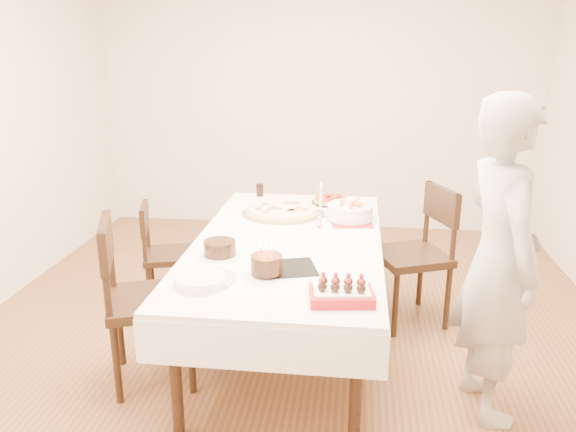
# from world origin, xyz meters

# --- Properties ---
(floor) EXTENTS (5.00, 5.00, 0.00)m
(floor) POSITION_xyz_m (0.00, 0.00, 0.00)
(floor) COLOR brown
(floor) RESTS_ON ground
(wall_back) EXTENTS (4.50, 0.04, 2.70)m
(wall_back) POSITION_xyz_m (0.00, 2.50, 1.35)
(wall_back) COLOR beige
(wall_back) RESTS_ON floor
(wall_front) EXTENTS (4.50, 0.04, 2.70)m
(wall_front) POSITION_xyz_m (0.00, -2.50, 1.35)
(wall_front) COLOR beige
(wall_front) RESTS_ON floor
(dining_table) EXTENTS (1.36, 2.25, 0.75)m
(dining_table) POSITION_xyz_m (0.01, -0.11, 0.38)
(dining_table) COLOR white
(dining_table) RESTS_ON floor
(chair_right_savory) EXTENTS (0.65, 0.65, 0.98)m
(chair_right_savory) POSITION_xyz_m (0.82, 0.38, 0.49)
(chair_right_savory) COLOR black
(chair_right_savory) RESTS_ON floor
(chair_left_savory) EXTENTS (0.51, 0.51, 0.80)m
(chair_left_savory) POSITION_xyz_m (-0.93, 0.41, 0.40)
(chair_left_savory) COLOR black
(chair_left_savory) RESTS_ON floor
(chair_left_dessert) EXTENTS (0.66, 0.66, 1.01)m
(chair_left_dessert) POSITION_xyz_m (-0.73, -0.55, 0.50)
(chair_left_dessert) COLOR black
(chair_left_dessert) RESTS_ON floor
(person) EXTENTS (0.52, 0.69, 1.71)m
(person) POSITION_xyz_m (1.16, -0.59, 0.85)
(person) COLOR #B6B2AB
(person) RESTS_ON floor
(pizza_white) EXTENTS (0.61, 0.61, 0.04)m
(pizza_white) POSITION_xyz_m (-0.09, 0.42, 0.77)
(pizza_white) COLOR beige
(pizza_white) RESTS_ON dining_table
(pizza_pepperoni) EXTENTS (0.33, 0.33, 0.04)m
(pizza_pepperoni) POSITION_xyz_m (0.23, 0.75, 0.77)
(pizza_pepperoni) COLOR red
(pizza_pepperoni) RESTS_ON dining_table
(red_placemat) EXTENTS (0.31, 0.31, 0.01)m
(red_placemat) POSITION_xyz_m (0.40, 0.29, 0.75)
(red_placemat) COLOR #B21E1E
(red_placemat) RESTS_ON dining_table
(pasta_bowl) EXTENTS (0.40, 0.40, 0.10)m
(pasta_bowl) POSITION_xyz_m (0.38, 0.35, 0.81)
(pasta_bowl) COLOR white
(pasta_bowl) RESTS_ON dining_table
(taper_candle) EXTENTS (0.07, 0.07, 0.25)m
(taper_candle) POSITION_xyz_m (0.18, 0.39, 0.88)
(taper_candle) COLOR white
(taper_candle) RESTS_ON dining_table
(shaker_pair) EXTENTS (0.09, 0.09, 0.09)m
(shaker_pair) POSITION_xyz_m (0.19, 0.14, 0.79)
(shaker_pair) COLOR white
(shaker_pair) RESTS_ON dining_table
(cola_glass) EXTENTS (0.07, 0.07, 0.10)m
(cola_glass) POSITION_xyz_m (-0.34, 0.88, 0.80)
(cola_glass) COLOR black
(cola_glass) RESTS_ON dining_table
(layer_cake) EXTENTS (0.29, 0.29, 0.10)m
(layer_cake) POSITION_xyz_m (-0.34, -0.44, 0.80)
(layer_cake) COLOR black
(layer_cake) RESTS_ON dining_table
(cake_board) EXTENTS (0.33, 0.33, 0.01)m
(cake_board) POSITION_xyz_m (0.08, -0.56, 0.75)
(cake_board) COLOR black
(cake_board) RESTS_ON dining_table
(birthday_cake) EXTENTS (0.18, 0.18, 0.16)m
(birthday_cake) POSITION_xyz_m (-0.03, -0.66, 0.84)
(birthday_cake) COLOR #321A0D
(birthday_cake) RESTS_ON dining_table
(strawberry_box) EXTENTS (0.32, 0.24, 0.07)m
(strawberry_box) POSITION_xyz_m (0.37, -0.93, 0.79)
(strawberry_box) COLOR #A91318
(strawberry_box) RESTS_ON dining_table
(box_lid) EXTENTS (0.30, 0.22, 0.02)m
(box_lid) POSITION_xyz_m (0.39, -0.90, 0.75)
(box_lid) COLOR beige
(box_lid) RESTS_ON dining_table
(plate_stack) EXTENTS (0.29, 0.29, 0.05)m
(plate_stack) POSITION_xyz_m (-0.34, -0.84, 0.78)
(plate_stack) COLOR white
(plate_stack) RESTS_ON dining_table
(china_plate) EXTENTS (0.40, 0.40, 0.01)m
(china_plate) POSITION_xyz_m (-0.33, -0.77, 0.76)
(china_plate) COLOR white
(china_plate) RESTS_ON dining_table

